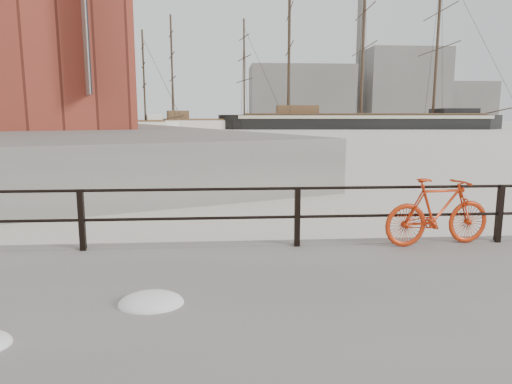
# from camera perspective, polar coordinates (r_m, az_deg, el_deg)

# --- Properties ---
(ground) EXTENTS (400.00, 400.00, 0.00)m
(ground) POSITION_cam_1_polar(r_m,az_deg,el_deg) (9.19, 27.22, -7.41)
(ground) COLOR white
(ground) RESTS_ON ground
(far_quay) EXTENTS (78.44, 148.07, 1.80)m
(far_quay) POSITION_cam_1_polar(r_m,az_deg,el_deg) (86.98, -28.26, 7.31)
(far_quay) COLOR gray
(far_quay) RESTS_ON ground
(guardrail) EXTENTS (28.00, 0.10, 1.00)m
(guardrail) POSITION_cam_1_polar(r_m,az_deg,el_deg) (8.87, 28.13, -2.40)
(guardrail) COLOR black
(guardrail) RESTS_ON promenade
(bicycle) EXTENTS (1.92, 0.54, 1.15)m
(bicycle) POSITION_cam_1_polar(r_m,az_deg,el_deg) (8.22, 21.79, -2.30)
(bicycle) COLOR red
(bicycle) RESTS_ON promenade
(barque_black) EXTENTS (63.38, 24.71, 34.99)m
(barque_black) POSITION_cam_1_polar(r_m,az_deg,el_deg) (92.41, 12.88, 7.70)
(barque_black) COLOR black
(barque_black) RESTS_ON ground
(schooner_mid) EXTENTS (32.22, 18.47, 21.67)m
(schooner_mid) POSITION_cam_1_polar(r_m,az_deg,el_deg) (89.34, -5.80, 7.83)
(schooner_mid) COLOR silver
(schooner_mid) RESTS_ON ground
(schooner_left) EXTENTS (23.87, 14.74, 17.07)m
(schooner_left) POSITION_cam_1_polar(r_m,az_deg,el_deg) (78.66, -17.29, 7.24)
(schooner_left) COLOR silver
(schooner_left) RESTS_ON ground
(workboat_near) EXTENTS (12.10, 7.60, 7.00)m
(workboat_near) POSITION_cam_1_polar(r_m,az_deg,el_deg) (40.60, -28.06, 4.84)
(workboat_near) COLOR black
(workboat_near) RESTS_ON ground
(apartment_brick) EXTENTS (27.87, 22.90, 21.20)m
(apartment_brick) POSITION_cam_1_polar(r_m,az_deg,el_deg) (122.41, -29.10, 12.96)
(apartment_brick) COLOR brown
(apartment_brick) RESTS_ON far_quay
(industrial_west) EXTENTS (32.00, 18.00, 18.00)m
(industrial_west) POSITION_cam_1_polar(r_m,az_deg,el_deg) (149.68, 5.55, 11.93)
(industrial_west) COLOR gray
(industrial_west) RESTS_ON ground
(industrial_mid) EXTENTS (26.00, 20.00, 24.00)m
(industrial_mid) POSITION_cam_1_polar(r_m,az_deg,el_deg) (164.03, 17.71, 12.37)
(industrial_mid) COLOR gray
(industrial_mid) RESTS_ON ground
(industrial_east) EXTENTS (20.00, 16.00, 14.00)m
(industrial_east) POSITION_cam_1_polar(r_m,az_deg,el_deg) (177.94, 24.03, 10.13)
(industrial_east) COLOR gray
(industrial_east) RESTS_ON ground
(smokestack) EXTENTS (2.80, 2.80, 44.00)m
(smokestack) POSITION_cam_1_polar(r_m,az_deg,el_deg) (165.41, 12.87, 16.02)
(smokestack) COLOR gray
(smokestack) RESTS_ON ground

